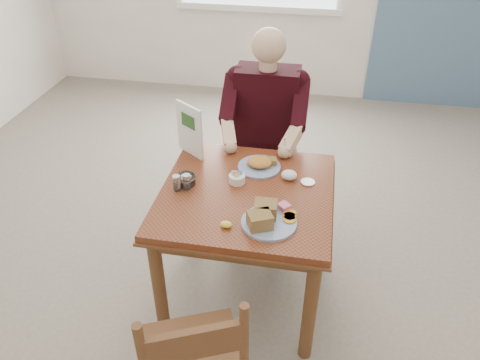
% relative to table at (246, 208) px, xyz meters
% --- Properties ---
extents(floor, '(6.00, 6.00, 0.00)m').
position_rel_table_xyz_m(floor, '(0.00, 0.00, -0.64)').
color(floor, '#6B6357').
rests_on(floor, ground).
extents(lemon_wedge, '(0.06, 0.05, 0.03)m').
position_rel_table_xyz_m(lemon_wedge, '(-0.05, -0.31, 0.13)').
color(lemon_wedge, yellow).
rests_on(lemon_wedge, table).
extents(napkin, '(0.10, 0.08, 0.05)m').
position_rel_table_xyz_m(napkin, '(0.21, 0.15, 0.14)').
color(napkin, white).
rests_on(napkin, table).
extents(metal_dish, '(0.09, 0.09, 0.01)m').
position_rel_table_xyz_m(metal_dish, '(0.31, 0.13, 0.12)').
color(metal_dish, silver).
rests_on(metal_dish, table).
extents(table, '(0.92, 0.92, 0.75)m').
position_rel_table_xyz_m(table, '(0.00, 0.00, 0.00)').
color(table, brown).
rests_on(table, ground).
extents(chair_far, '(0.42, 0.42, 0.95)m').
position_rel_table_xyz_m(chair_far, '(0.00, 0.80, -0.16)').
color(chair_far, brown).
rests_on(chair_far, ground).
extents(diner, '(0.53, 0.56, 1.39)m').
position_rel_table_xyz_m(diner, '(0.00, 0.71, 0.17)').
color(diner, gray).
rests_on(diner, chair_far).
extents(near_plate, '(0.33, 0.33, 0.09)m').
position_rel_table_xyz_m(near_plate, '(0.14, -0.24, 0.14)').
color(near_plate, white).
rests_on(near_plate, table).
extents(far_plate, '(0.29, 0.29, 0.07)m').
position_rel_table_xyz_m(far_plate, '(0.04, 0.24, 0.14)').
color(far_plate, white).
rests_on(far_plate, table).
extents(caddy, '(0.11, 0.11, 0.07)m').
position_rel_table_xyz_m(caddy, '(-0.06, 0.07, 0.14)').
color(caddy, white).
rests_on(caddy, table).
extents(shakers, '(0.10, 0.07, 0.09)m').
position_rel_table_xyz_m(shakers, '(-0.34, -0.05, 0.16)').
color(shakers, white).
rests_on(shakers, table).
extents(creamer, '(0.14, 0.14, 0.05)m').
position_rel_table_xyz_m(creamer, '(-0.33, 0.01, 0.14)').
color(creamer, white).
rests_on(creamer, table).
extents(menu, '(0.18, 0.14, 0.31)m').
position_rel_table_xyz_m(menu, '(-0.39, 0.32, 0.27)').
color(menu, white).
rests_on(menu, table).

